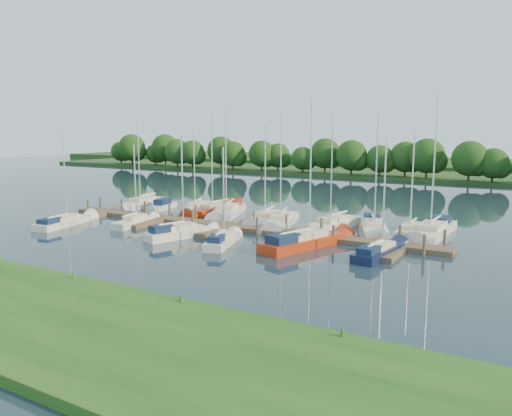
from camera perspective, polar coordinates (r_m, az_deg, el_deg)
The scene contains 23 objects.
ground at distance 41.14m, azimuth -8.93°, elevation -4.24°, with size 260.00×260.00×0.00m, color #1A2835.
dock at distance 46.85m, azimuth -3.29°, elevation -2.27°, with size 40.00×6.00×0.40m.
mooring_pilings at distance 47.70m, azimuth -2.55°, elevation -1.57°, with size 38.24×2.84×2.00m.
far_shore at distance 109.34m, azimuth 16.73°, elevation 3.87°, with size 180.00×30.00×0.60m, color #2A481B.
distant_hill at distance 133.69m, azimuth 19.29°, elevation 4.78°, with size 220.00×40.00×1.40m, color #294920.
treeline at distance 95.69m, azimuth 16.84°, elevation 5.53°, with size 146.89×9.58×8.31m.
sailboat_n_0 at distance 62.16m, azimuth -12.91°, elevation 0.38°, with size 2.80×8.69×11.08m.
motorboat at distance 59.69m, azimuth -10.68°, elevation 0.16°, with size 2.20×5.12×1.57m.
sailboat_n_2 at distance 58.41m, azimuth -6.91°, elevation -0.01°, with size 3.89×7.56×9.61m.
sailboat_n_3 at distance 55.95m, azimuth -4.80°, elevation -0.36°, with size 2.59×8.84×11.24m.
sailboat_n_4 at distance 54.63m, azimuth -3.28°, elevation -0.50°, with size 4.98×9.77×12.46m.
sailboat_n_5 at distance 50.81m, azimuth 1.15°, elevation -1.29°, with size 2.97×8.16×10.33m.
sailboat_n_6 at distance 48.85m, azimuth 2.87°, elevation -1.70°, with size 4.10×9.03×11.48m.
sailboat_n_7 at distance 47.88m, azimuth 8.66°, elevation -2.02°, with size 3.27×8.88×11.22m.
sailboat_n_8 at distance 47.27m, azimuth 13.31°, elevation -2.25°, with size 4.68×8.78×11.18m.
sailboat_n_9 at distance 46.59m, azimuth 17.23°, elevation -2.64°, with size 1.94×7.52×9.60m.
sailboat_n_10 at distance 46.80m, azimuth 19.44°, elevation -2.62°, with size 2.79×10.18×12.83m.
sailboat_s_0 at distance 52.38m, azimuth -21.00°, elevation -1.54°, with size 3.18×7.87×9.85m.
sailboat_s_1 at distance 50.26m, azimuth -13.64°, elevation -1.65°, with size 2.23×6.35×8.24m.
sailboat_s_2 at distance 43.93m, azimuth -8.75°, elevation -2.93°, with size 3.40×7.02×9.22m.
sailboat_s_3 at distance 40.78m, azimuth -3.82°, elevation -3.80°, with size 2.99×6.39×8.29m.
sailboat_s_4 at distance 40.22m, azimuth 5.66°, elevation -3.97°, with size 4.54×9.49×12.10m.
sailboat_s_5 at distance 38.29m, azimuth 13.98°, elevation -4.91°, with size 2.44×7.21×9.12m.
Camera 1 is at (25.43, -30.96, 9.33)m, focal length 35.00 mm.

